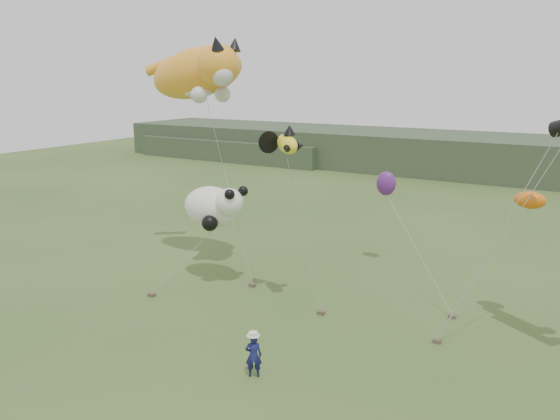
# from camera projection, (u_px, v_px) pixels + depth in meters

# --- Properties ---
(ground) EXTENTS (120.00, 120.00, 0.00)m
(ground) POSITION_uv_depth(u_px,v_px,m) (263.00, 367.00, 19.19)
(ground) COLOR #385123
(ground) RESTS_ON ground
(headland) EXTENTS (90.00, 13.00, 4.00)m
(headland) POSITION_uv_depth(u_px,v_px,m) (462.00, 155.00, 57.72)
(headland) COLOR #2D3D28
(headland) RESTS_ON ground
(festival_attendant) EXTENTS (0.67, 0.61, 1.55)m
(festival_attendant) POSITION_uv_depth(u_px,v_px,m) (254.00, 356.00, 18.45)
(festival_attendant) COLOR #151851
(festival_attendant) RESTS_ON ground
(sandbag_anchors) EXTENTS (13.00, 4.92, 0.15)m
(sandbag_anchors) POSITION_uv_depth(u_px,v_px,m) (315.00, 308.00, 23.91)
(sandbag_anchors) COLOR brown
(sandbag_anchors) RESTS_ON ground
(cat_kite) EXTENTS (7.26, 3.87, 3.48)m
(cat_kite) POSITION_uv_depth(u_px,v_px,m) (201.00, 72.00, 27.26)
(cat_kite) COLOR orange
(cat_kite) RESTS_ON ground
(fish_kite) EXTENTS (2.65, 1.73, 1.27)m
(fish_kite) POSITION_uv_depth(u_px,v_px,m) (279.00, 142.00, 22.81)
(fish_kite) COLOR yellow
(fish_kite) RESTS_ON ground
(panda_kite) EXTENTS (3.51, 2.27, 2.18)m
(panda_kite) POSITION_uv_depth(u_px,v_px,m) (214.00, 206.00, 26.53)
(panda_kite) COLOR white
(panda_kite) RESTS_ON ground
(misc_kites) EXTENTS (8.54, 4.91, 1.74)m
(misc_kites) POSITION_uv_depth(u_px,v_px,m) (431.00, 189.00, 26.15)
(misc_kites) COLOR orange
(misc_kites) RESTS_ON ground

